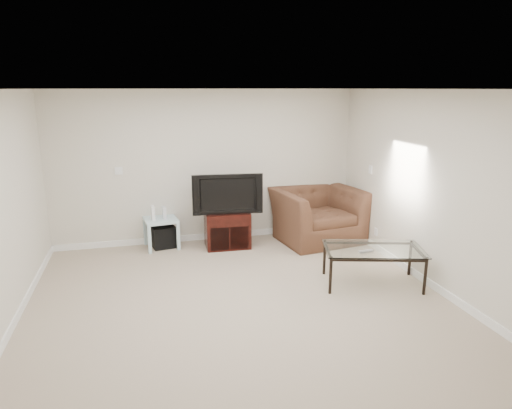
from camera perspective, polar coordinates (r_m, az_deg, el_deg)
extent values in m
plane|color=tan|center=(5.60, -1.95, -12.28)|extent=(5.00, 5.00, 0.00)
plane|color=white|center=(5.01, -2.20, 14.23)|extent=(5.00, 5.00, 0.00)
cube|color=silver|center=(7.58, -6.14, 4.70)|extent=(5.00, 0.02, 2.50)
cube|color=silver|center=(6.18, 21.20, 1.61)|extent=(0.02, 5.00, 2.50)
cube|color=white|center=(7.50, -16.80, 4.06)|extent=(0.12, 0.02, 0.12)
cube|color=white|center=(7.51, 14.12, 4.26)|extent=(0.02, 0.09, 0.13)
cube|color=white|center=(7.47, 14.76, -3.33)|extent=(0.02, 0.08, 0.12)
cube|color=black|center=(7.31, -3.59, -1.72)|extent=(0.44, 0.31, 0.06)
imported|color=black|center=(7.22, -3.65, 1.47)|extent=(1.04, 0.30, 0.64)
cube|color=black|center=(7.57, -11.52, -3.94)|extent=(0.42, 0.42, 0.36)
cube|color=white|center=(7.39, -12.77, -1.05)|extent=(0.07, 0.16, 0.22)
cube|color=silver|center=(7.42, -11.39, -1.03)|extent=(0.06, 0.14, 0.19)
imported|color=#542F20|center=(7.70, 7.75, -0.23)|extent=(1.46, 1.06, 1.18)
cube|color=#B2B2B7|center=(5.97, 13.58, -5.69)|extent=(0.20, 0.08, 0.02)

